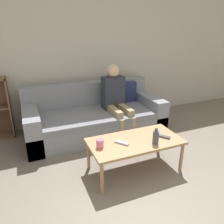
{
  "coord_description": "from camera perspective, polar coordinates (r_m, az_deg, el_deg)",
  "views": [
    {
      "loc": [
        -1.1,
        -1.04,
        1.66
      ],
      "look_at": [
        -0.02,
        1.54,
        0.57
      ],
      "focal_mm": 35.0,
      "sensor_mm": 36.0,
      "label": 1
    }
  ],
  "objects": [
    {
      "name": "wall_back",
      "position": [
        3.97,
        -6.74,
        15.94
      ],
      "size": [
        12.0,
        0.06,
        2.6
      ],
      "color": "#B7B2A8",
      "rests_on": "ground_plane"
    },
    {
      "name": "couch",
      "position": [
        3.64,
        -4.48,
        -1.42
      ],
      "size": [
        2.19,
        0.98,
        0.78
      ],
      "color": "gray",
      "rests_on": "ground_plane"
    },
    {
      "name": "coffee_table",
      "position": [
        2.64,
        6.04,
        -8.07
      ],
      "size": [
        1.11,
        0.56,
        0.41
      ],
      "color": "#A87F56",
      "rests_on": "ground_plane"
    },
    {
      "name": "person_adult",
      "position": [
        3.54,
        0.85,
        4.4
      ],
      "size": [
        0.36,
        0.67,
        1.12
      ],
      "rotation": [
        0.0,
        0.0,
        0.04
      ],
      "color": "#9E8966",
      "rests_on": "ground_plane"
    },
    {
      "name": "cup_near",
      "position": [
        2.44,
        -3.17,
        -8.2
      ],
      "size": [
        0.08,
        0.08,
        0.1
      ],
      "color": "pink",
      "rests_on": "coffee_table"
    },
    {
      "name": "tv_remote_0",
      "position": [
        2.53,
        2.59,
        -8.03
      ],
      "size": [
        0.14,
        0.16,
        0.02
      ],
      "rotation": [
        0.0,
        0.0,
        0.65
      ],
      "color": "#B7B7BC",
      "rests_on": "coffee_table"
    },
    {
      "name": "tv_remote_1",
      "position": [
        2.74,
        13.17,
        -6.23
      ],
      "size": [
        0.14,
        0.16,
        0.02
      ],
      "rotation": [
        0.0,
        0.0,
        0.66
      ],
      "color": "#47474C",
      "rests_on": "coffee_table"
    },
    {
      "name": "bottle",
      "position": [
        2.54,
        11.36,
        -6.49
      ],
      "size": [
        0.07,
        0.07,
        0.2
      ],
      "color": "#424756",
      "rests_on": "coffee_table"
    }
  ]
}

